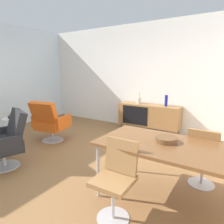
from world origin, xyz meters
The scene contains 14 objects.
ground_plane centered at (0.00, 0.00, 0.00)m, with size 8.32×8.32×0.00m, color olive.
wall_back centered at (0.00, 2.60, 1.40)m, with size 6.80×0.12×2.80m, color white.
sideboard centered at (0.34, 2.30, 0.44)m, with size 1.60×0.45×0.72m.
vase_cobalt centered at (0.78, 2.30, 0.86)m, with size 0.07×0.07×0.28m.
vase_sculptural_dark centered at (0.05, 2.30, 0.81)m, with size 0.12×0.12×0.30m.
dining_table centered at (1.59, -0.24, 0.70)m, with size 1.60×0.90×0.74m.
wooden_bowl_on_table centered at (1.58, -0.18, 0.77)m, with size 0.26×0.26×0.06m, color brown.
dining_chair_back_right centered at (1.94, 0.32, 0.47)m, with size 0.40×0.43×0.86m.
dining_chair_front_left centered at (1.24, -0.80, 0.47)m, with size 0.41×0.44×0.86m.
lounge_chair_red centered at (-1.24, 0.40, 0.47)m, with size 0.81×0.76×0.95m.
armchair_black_shell centered at (-0.91, -0.78, 0.47)m, with size 0.85×0.82×0.95m.
side_table_round centered at (-2.04, 0.02, 0.32)m, with size 0.44×0.44×0.52m.
fruit_bowl centered at (-2.04, 0.02, 0.56)m, with size 0.20×0.20×0.11m.
magazine_stack centered at (-2.58, 0.32, 0.06)m, with size 0.33×0.39×0.12m.
Camera 1 is at (2.25, -2.45, 1.60)m, focal length 31.73 mm.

